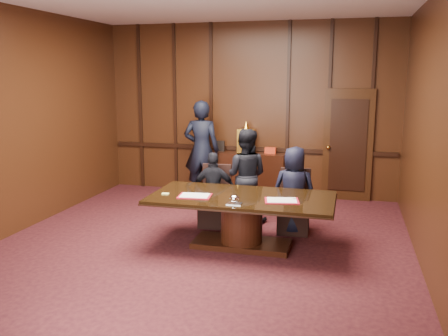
% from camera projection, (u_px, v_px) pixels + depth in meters
% --- Properties ---
extents(room, '(7.00, 7.04, 3.50)m').
position_uv_depth(room, '(203.00, 129.00, 6.50)').
color(room, black).
rests_on(room, ground).
extents(sideboard, '(1.60, 0.45, 1.54)m').
position_uv_depth(sideboard, '(246.00, 172.00, 9.72)').
color(sideboard, black).
rests_on(sideboard, ground).
extents(conference_table, '(2.62, 1.32, 0.76)m').
position_uv_depth(conference_table, '(242.00, 213.00, 6.81)').
color(conference_table, black).
rests_on(conference_table, ground).
extents(folder_left, '(0.49, 0.38, 0.02)m').
position_uv_depth(folder_left, '(195.00, 196.00, 6.73)').
color(folder_left, '#AD0F23').
rests_on(folder_left, conference_table).
extents(folder_right, '(0.52, 0.41, 0.02)m').
position_uv_depth(folder_right, '(282.00, 200.00, 6.48)').
color(folder_right, '#AD0F23').
rests_on(folder_right, conference_table).
extents(inkstand, '(0.20, 0.14, 0.12)m').
position_uv_depth(inkstand, '(234.00, 200.00, 6.33)').
color(inkstand, white).
rests_on(inkstand, conference_table).
extents(notepad, '(0.11, 0.09, 0.01)m').
position_uv_depth(notepad, '(165.00, 194.00, 6.85)').
color(notepad, '#F3EE77').
rests_on(notepad, conference_table).
extents(chair_left, '(0.52, 0.52, 0.99)m').
position_uv_depth(chair_left, '(215.00, 208.00, 7.85)').
color(chair_left, black).
rests_on(chair_left, ground).
extents(chair_right, '(0.50, 0.50, 0.99)m').
position_uv_depth(chair_right, '(294.00, 214.00, 7.52)').
color(chair_right, black).
rests_on(chair_right, ground).
extents(signatory_left, '(0.77, 0.45, 1.24)m').
position_uv_depth(signatory_left, '(214.00, 190.00, 7.71)').
color(signatory_left, black).
rests_on(signatory_left, ground).
extents(signatory_right, '(0.69, 0.46, 1.38)m').
position_uv_depth(signatory_right, '(294.00, 190.00, 7.37)').
color(signatory_right, black).
rests_on(signatory_right, ground).
extents(witness_left, '(0.75, 0.52, 1.97)m').
position_uv_depth(witness_left, '(202.00, 150.00, 9.44)').
color(witness_left, black).
rests_on(witness_left, ground).
extents(witness_right, '(0.78, 0.61, 1.59)m').
position_uv_depth(witness_right, '(245.00, 176.00, 7.96)').
color(witness_right, black).
rests_on(witness_right, ground).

